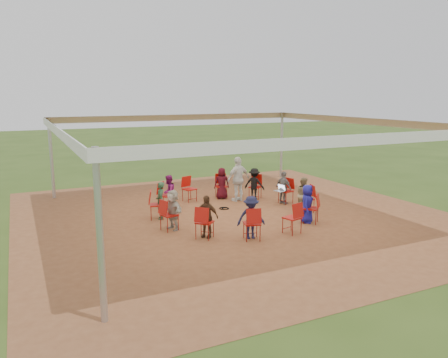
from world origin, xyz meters
name	(u,v)px	position (x,y,z in m)	size (l,w,h in m)	color
ground	(234,215)	(0.00, 0.00, 0.00)	(80.00, 80.00, 0.00)	#324B17
dirt_patch	(234,215)	(0.00, 0.00, 0.01)	(13.00, 13.00, 0.00)	brown
tent	(234,142)	(0.00, 0.00, 2.37)	(10.33, 10.33, 3.00)	#B2B2B7
chair_0	(286,191)	(2.37, 0.61, 0.45)	(0.42, 0.44, 0.90)	#AA110A
chair_1	(255,187)	(1.75, 1.71, 0.45)	(0.42, 0.44, 0.90)	#AA110A
chair_2	(221,186)	(0.66, 2.35, 0.45)	(0.42, 0.44, 0.90)	#AA110A
chair_3	(189,189)	(-0.61, 2.37, 0.45)	(0.42, 0.44, 0.90)	#AA110A
chair_4	(166,196)	(-1.71, 1.75, 0.45)	(0.42, 0.44, 0.90)	#AA110A
chair_5	(157,205)	(-2.35, 0.66, 0.45)	(0.42, 0.44, 0.90)	#AA110A
chair_6	(169,215)	(-2.37, -0.61, 0.45)	(0.42, 0.44, 0.90)	#AA110A
chair_7	(205,222)	(-1.75, -1.71, 0.45)	(0.42, 0.44, 0.90)	#AA110A
chair_8	(252,224)	(-0.66, -2.35, 0.45)	(0.42, 0.44, 0.90)	#AA110A
chair_9	(292,218)	(0.61, -2.37, 0.45)	(0.42, 0.44, 0.90)	#AA110A
chair_10	(311,208)	(1.71, -1.75, 0.45)	(0.42, 0.44, 0.90)	#AA110A
chair_11	(307,199)	(2.35, -0.66, 0.45)	(0.42, 0.44, 0.90)	#AA110A
person_seated_0	(284,188)	(2.25, 0.58, 0.59)	(0.68, 0.35, 1.16)	slate
person_seated_1	(254,184)	(1.66, 1.62, 0.59)	(0.75, 0.37, 1.16)	black
person_seated_2	(222,183)	(0.63, 2.24, 0.59)	(0.57, 0.32, 1.16)	#3F0A14
person_seated_3	(169,192)	(-1.62, 1.66, 0.59)	(0.56, 0.33, 1.16)	#7D1862
person_seated_4	(160,201)	(-2.24, 0.63, 0.59)	(0.42, 0.28, 1.16)	#274E32
person_seated_5	(173,210)	(-2.25, -0.58, 0.59)	(1.08, 0.40, 1.16)	#B9B2A3
person_seated_6	(206,216)	(-1.66, -1.62, 0.59)	(0.68, 0.35, 1.16)	#4F3522
person_seated_7	(251,217)	(-0.63, -2.24, 0.59)	(0.75, 0.37, 1.16)	#191B3A
person_seated_8	(307,204)	(1.62, -1.66, 0.59)	(0.57, 0.32, 1.16)	#1B1B93
person_seated_9	(304,195)	(2.24, -0.63, 0.59)	(0.56, 0.33, 1.16)	#8B7B54
standing_person	(238,179)	(1.01, 1.65, 0.82)	(0.95, 0.49, 1.62)	silver
cable_coil	(224,208)	(0.07, 0.85, 0.02)	(0.38, 0.38, 0.03)	black
laptop	(281,189)	(2.10, 0.54, 0.56)	(0.35, 0.40, 0.24)	#B7B7BC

